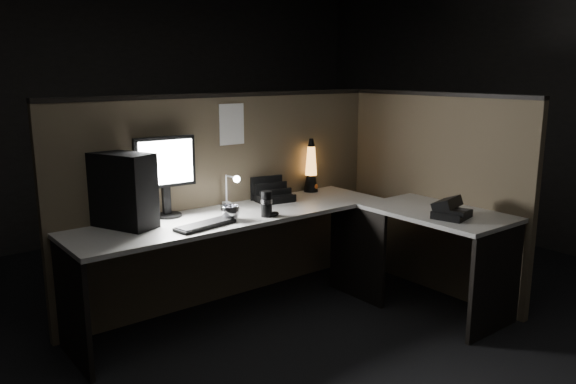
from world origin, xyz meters
TOP-DOWN VIEW (x-y plane):
  - floor at (0.00, 0.00)m, footprint 6.00×6.00m
  - room_shell at (0.00, 0.00)m, footprint 6.00×6.00m
  - partition_back at (0.00, 0.93)m, footprint 2.66×0.06m
  - partition_right at (1.33, 0.10)m, footprint 0.06×1.66m
  - desk at (0.18, 0.25)m, footprint 2.60×1.60m
  - pc_tower at (-0.88, 0.78)m, footprint 0.36×0.49m
  - monitor at (-0.55, 0.83)m, footprint 0.42×0.18m
  - keyboard at (-0.48, 0.44)m, footprint 0.42×0.20m
  - mouse at (0.01, 0.39)m, footprint 0.10×0.08m
  - clip_lamp at (-0.09, 0.75)m, footprint 0.05×0.19m
  - organizer at (0.28, 0.77)m, footprint 0.30×0.27m
  - lava_lamp at (0.72, 0.84)m, footprint 0.11×0.11m
  - travel_mug at (-0.03, 0.41)m, footprint 0.08×0.08m
  - steel_mug at (-0.27, 0.48)m, footprint 0.16×0.16m
  - figurine at (0.73, 0.80)m, footprint 0.05×0.05m
  - pinned_paper at (0.02, 0.90)m, footprint 0.21×0.00m
  - desk_phone at (0.91, -0.36)m, footprint 0.27×0.27m

SIDE VIEW (x-z plane):
  - floor at x=0.00m, z-range 0.00..0.00m
  - desk at x=0.18m, z-range 0.22..0.95m
  - keyboard at x=-0.48m, z-range 0.73..0.75m
  - mouse at x=0.01m, z-range 0.73..0.76m
  - partition_back at x=0.00m, z-range 0.00..1.50m
  - partition_right at x=1.33m, z-range 0.00..1.50m
  - figurine at x=0.73m, z-range 0.75..0.80m
  - organizer at x=0.28m, z-range 0.68..0.87m
  - steel_mug at x=-0.27m, z-range 0.73..0.83m
  - desk_phone at x=0.91m, z-range 0.71..0.85m
  - travel_mug at x=-0.03m, z-range 0.73..0.90m
  - clip_lamp at x=-0.09m, z-range 0.75..0.99m
  - lava_lamp at x=0.72m, z-range 0.69..1.12m
  - pc_tower at x=-0.88m, z-range 0.73..1.19m
  - monitor at x=-0.55m, z-range 0.79..1.32m
  - pinned_paper at x=0.02m, z-range 1.16..1.45m
  - room_shell at x=0.00m, z-range -1.38..4.62m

